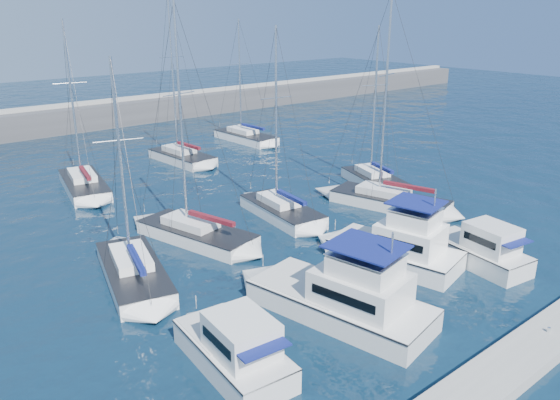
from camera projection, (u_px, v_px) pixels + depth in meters
ground at (370, 264)px, 33.74m from camera, size 220.00×220.00×0.00m
breakwater at (70, 122)px, 71.28m from camera, size 160.00×6.00×4.45m
dock at (547, 338)px, 25.63m from camera, size 40.00×2.20×0.60m
dock_cleat_centre at (549, 330)px, 25.49m from camera, size 0.16×0.16×0.25m
motor_yacht_port_outer at (236, 350)px, 23.57m from camera, size 3.33×6.59×3.20m
motor_yacht_port_inner at (348, 298)px, 27.46m from camera, size 5.68×10.03×4.69m
motor_yacht_stbd_inner at (400, 248)px, 33.25m from camera, size 5.23×8.41×4.69m
motor_yacht_stbd_outer at (483, 251)px, 33.28m from camera, size 3.46×6.43×3.20m
sailboat_mid_a at (134, 272)px, 31.56m from camera, size 5.11×9.10×12.95m
sailboat_mid_b at (196, 233)px, 37.01m from camera, size 5.17×9.18×15.81m
sailboat_mid_c at (282, 210)px, 41.24m from camera, size 3.84×8.09×14.24m
sailboat_mid_d at (389, 200)px, 43.39m from camera, size 5.64×9.75×16.53m
sailboat_mid_e at (374, 180)px, 48.69m from camera, size 5.13×7.69×14.02m
sailboat_back_a at (84, 184)px, 47.39m from camera, size 4.77×9.44×14.59m
sailboat_back_b at (182, 157)px, 56.25m from camera, size 3.79×8.19×16.89m
sailboat_back_c at (246, 137)px, 65.19m from camera, size 3.51×8.83×14.29m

